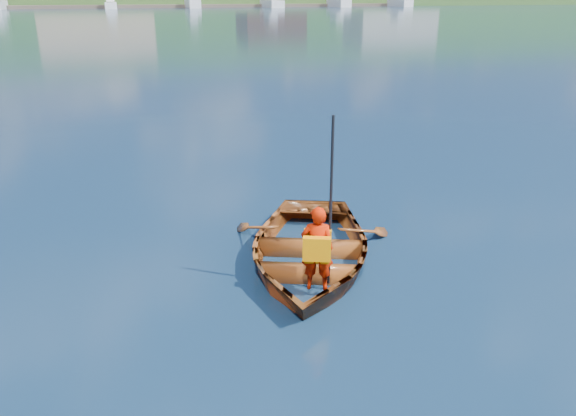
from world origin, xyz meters
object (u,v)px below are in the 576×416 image
object	(u,v)px
rowboat	(308,249)
marina_yachts	(136,3)
child_paddler	(317,247)
dock	(124,6)

from	to	relation	value
rowboat	marina_yachts	world-z (taller)	marina_yachts
child_paddler	marina_yachts	bearing A→B (deg)	87.89
dock	child_paddler	bearing A→B (deg)	-90.92
child_paddler	dock	size ratio (longest dim) A/B	0.01
rowboat	marina_yachts	bearing A→B (deg)	87.96
dock	marina_yachts	xyz separation A→B (m)	(2.93, -4.70, 0.98)
dock	marina_yachts	size ratio (longest dim) A/B	1.13
marina_yachts	child_paddler	bearing A→B (deg)	-92.11
rowboat	marina_yachts	size ratio (longest dim) A/B	0.03
dock	marina_yachts	world-z (taller)	marina_yachts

